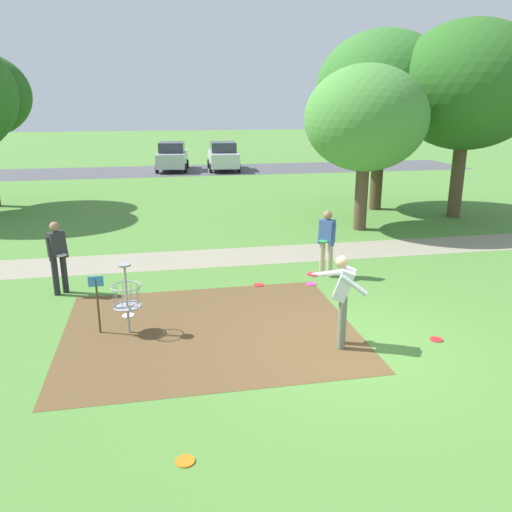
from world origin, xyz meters
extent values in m
plane|color=#518438|center=(0.00, 0.00, 0.00)|extent=(160.00, 160.00, 0.00)
cube|color=brown|center=(-2.43, 1.23, 0.00)|extent=(5.60, 4.64, 0.01)
cylinder|color=#9E9EA3|center=(-3.97, 1.41, 0.68)|extent=(0.05, 0.05, 1.35)
cylinder|color=#9E9EA3|center=(-3.97, 1.41, 1.37)|extent=(0.24, 0.24, 0.04)
torus|color=#9E9EA3|center=(-3.97, 1.41, 0.95)|extent=(0.58, 0.58, 0.02)
torus|color=#9E9EA3|center=(-3.97, 1.41, 0.55)|extent=(0.55, 0.55, 0.03)
cylinder|color=#9E9EA3|center=(-3.97, 1.41, 0.53)|extent=(0.48, 0.48, 0.02)
cylinder|color=gray|center=(-3.74, 1.41, 0.75)|extent=(0.01, 0.01, 0.40)
cylinder|color=gray|center=(-3.78, 1.55, 0.75)|extent=(0.01, 0.01, 0.40)
cylinder|color=gray|center=(-3.90, 1.64, 0.75)|extent=(0.01, 0.01, 0.40)
cylinder|color=gray|center=(-4.05, 1.64, 0.75)|extent=(0.01, 0.01, 0.40)
cylinder|color=gray|center=(-4.17, 1.55, 0.75)|extent=(0.01, 0.01, 0.40)
cylinder|color=gray|center=(-4.21, 1.41, 0.75)|extent=(0.01, 0.01, 0.40)
cylinder|color=gray|center=(-4.17, 1.27, 0.75)|extent=(0.01, 0.01, 0.40)
cylinder|color=gray|center=(-4.05, 1.19, 0.75)|extent=(0.01, 0.01, 0.40)
cylinder|color=gray|center=(-3.90, 1.19, 0.75)|extent=(0.01, 0.01, 0.40)
cylinder|color=gray|center=(-3.78, 1.27, 0.75)|extent=(0.01, 0.01, 0.40)
cylinder|color=#4C3823|center=(-4.52, 1.51, 0.55)|extent=(0.04, 0.04, 1.10)
cube|color=#3384C6|center=(-4.52, 1.51, 1.05)|extent=(0.28, 0.03, 0.20)
cylinder|color=slate|center=(-0.20, -0.02, 0.46)|extent=(0.14, 0.14, 0.92)
cylinder|color=slate|center=(-0.11, 0.18, 0.46)|extent=(0.14, 0.14, 0.92)
cube|color=silver|center=(-0.15, 0.08, 1.20)|extent=(0.50, 0.48, 0.60)
sphere|color=tan|center=(-0.21, 0.10, 1.60)|extent=(0.22, 0.22, 0.22)
cylinder|color=silver|center=(-0.36, 0.35, 1.32)|extent=(0.57, 0.32, 0.21)
cylinder|color=red|center=(-0.62, 0.46, 1.29)|extent=(0.22, 0.22, 0.02)
cylinder|color=silver|center=(-0.05, -0.14, 1.25)|extent=(0.47, 0.28, 0.37)
cylinder|color=#232328|center=(-5.52, 3.96, 0.46)|extent=(0.14, 0.14, 0.92)
cylinder|color=#232328|center=(-5.69, 3.83, 0.46)|extent=(0.14, 0.14, 0.92)
cube|color=#2D2D33|center=(-5.60, 3.90, 1.20)|extent=(0.42, 0.40, 0.56)
sphere|color=#9E7051|center=(-5.60, 3.90, 1.60)|extent=(0.22, 0.22, 0.22)
cylinder|color=#2D2D33|center=(-5.44, 4.00, 1.12)|extent=(0.17, 0.18, 0.55)
cylinder|color=#2D2D33|center=(-5.74, 3.76, 1.12)|extent=(0.17, 0.18, 0.55)
cylinder|color=white|center=(-5.49, 3.75, 0.97)|extent=(0.22, 0.22, 0.02)
cylinder|color=tan|center=(0.90, 3.82, 0.46)|extent=(0.14, 0.14, 0.92)
cylinder|color=tan|center=(0.75, 3.98, 0.46)|extent=(0.14, 0.14, 0.92)
cube|color=#385693|center=(0.83, 3.90, 1.20)|extent=(0.41, 0.41, 0.56)
sphere|color=#9E7051|center=(0.83, 3.90, 1.60)|extent=(0.22, 0.22, 0.22)
cylinder|color=#385693|center=(0.94, 3.75, 1.12)|extent=(0.18, 0.18, 0.55)
cylinder|color=#385693|center=(0.69, 4.03, 1.12)|extent=(0.18, 0.18, 0.55)
cylinder|color=green|center=(0.70, 3.78, 0.97)|extent=(0.22, 0.22, 0.02)
cylinder|color=#E53D99|center=(0.28, 3.38, 0.01)|extent=(0.25, 0.25, 0.02)
cylinder|color=red|center=(1.69, -0.04, 0.01)|extent=(0.23, 0.23, 0.02)
cylinder|color=red|center=(-0.99, 3.56, 0.01)|extent=(0.25, 0.25, 0.02)
cylinder|color=white|center=(-4.03, 2.24, 0.01)|extent=(0.25, 0.25, 0.02)
cylinder|color=orange|center=(-3.15, -2.56, 0.01)|extent=(0.24, 0.24, 0.02)
cylinder|color=brown|center=(3.65, 8.58, 1.12)|extent=(0.44, 0.44, 2.25)
ellipsoid|color=#4C8E3D|center=(3.65, 8.58, 3.78)|extent=(4.09, 4.09, 3.48)
cylinder|color=#4C3823|center=(5.67, 11.88, 1.43)|extent=(0.49, 0.49, 2.86)
ellipsoid|color=#38752D|center=(5.67, 11.88, 4.82)|extent=(5.22, 5.22, 4.44)
cylinder|color=brown|center=(8.07, 9.87, 1.42)|extent=(0.50, 0.50, 2.84)
ellipsoid|color=#2D6623|center=(8.07, 9.87, 4.88)|extent=(5.42, 5.42, 4.61)
cube|color=#4C4C51|center=(0.00, 26.50, 0.00)|extent=(36.00, 6.00, 0.01)
cube|color=#B2B7BC|center=(-2.14, 26.63, 0.75)|extent=(2.25, 4.37, 0.90)
cube|color=#2D333D|center=(-2.14, 26.63, 1.52)|extent=(1.81, 2.35, 0.64)
cylinder|color=black|center=(-2.89, 28.03, 0.30)|extent=(0.25, 0.62, 0.60)
cylinder|color=black|center=(-1.10, 27.83, 0.30)|extent=(0.25, 0.62, 0.60)
cylinder|color=black|center=(-3.18, 25.44, 0.30)|extent=(0.25, 0.62, 0.60)
cylinder|color=black|center=(-1.39, 25.24, 0.30)|extent=(0.25, 0.62, 0.60)
cube|color=silver|center=(1.18, 26.17, 0.75)|extent=(2.03, 4.29, 0.90)
cube|color=#2D333D|center=(1.18, 26.17, 1.52)|extent=(1.70, 2.27, 0.64)
cylinder|color=black|center=(0.35, 27.52, 0.30)|extent=(0.21, 0.61, 0.60)
cylinder|color=black|center=(2.15, 27.42, 0.30)|extent=(0.21, 0.61, 0.60)
cylinder|color=black|center=(0.21, 24.92, 0.30)|extent=(0.21, 0.61, 0.60)
cylinder|color=black|center=(2.00, 24.82, 0.30)|extent=(0.21, 0.61, 0.60)
cube|color=gray|center=(0.00, 6.09, 0.00)|extent=(40.00, 1.80, 0.00)
camera|label=1|loc=(-3.32, -7.97, 4.25)|focal=35.98mm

